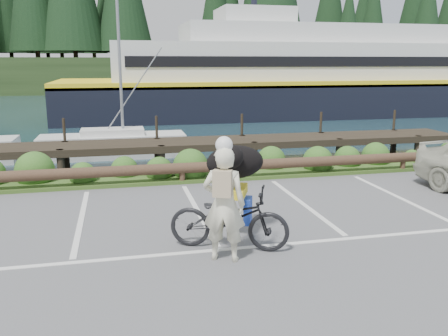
% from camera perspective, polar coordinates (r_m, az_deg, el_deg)
% --- Properties ---
extents(ground, '(72.00, 72.00, 0.00)m').
position_cam_1_polar(ground, '(9.20, -1.08, -8.91)').
color(ground, '#515153').
extents(harbor_backdrop, '(170.00, 160.00, 30.00)m').
position_cam_1_polar(harbor_backdrop, '(86.99, -11.52, 10.17)').
color(harbor_backdrop, '#162D36').
rests_on(harbor_backdrop, ground).
extents(vegetation_strip, '(34.00, 1.60, 0.10)m').
position_cam_1_polar(vegetation_strip, '(14.19, -5.42, -0.99)').
color(vegetation_strip, '#3D5B21').
rests_on(vegetation_strip, ground).
extents(log_rail, '(32.00, 0.30, 0.60)m').
position_cam_1_polar(log_rail, '(13.53, -5.03, -1.88)').
color(log_rail, '#443021').
rests_on(log_rail, ground).
extents(bicycle, '(2.34, 1.57, 1.16)m').
position_cam_1_polar(bicycle, '(8.72, 0.60, -6.08)').
color(bicycle, black).
rests_on(bicycle, ground).
extents(cyclist, '(0.86, 0.73, 2.02)m').
position_cam_1_polar(cyclist, '(8.10, 0.01, -4.38)').
color(cyclist, '#E8E5C4').
rests_on(cyclist, ground).
extents(dog, '(0.95, 1.25, 0.65)m').
position_cam_1_polar(dog, '(9.16, 1.35, 0.72)').
color(dog, black).
rests_on(dog, bicycle).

